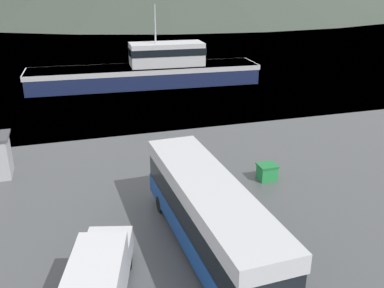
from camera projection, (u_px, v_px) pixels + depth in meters
name	position (u px, v px, depth m)	size (l,w,h in m)	color
water_surface	(78.00, 14.00, 141.40)	(240.00, 240.00, 0.00)	slate
tour_bus	(209.00, 214.00, 19.05)	(3.03, 11.80, 3.44)	#194799
delivery_van	(99.00, 278.00, 16.07)	(3.39, 6.23, 2.27)	silver
fishing_boat	(150.00, 70.00, 48.85)	(26.38, 6.30, 8.95)	#19234C
storage_bin	(267.00, 172.00, 26.40)	(1.17, 1.02, 1.01)	green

